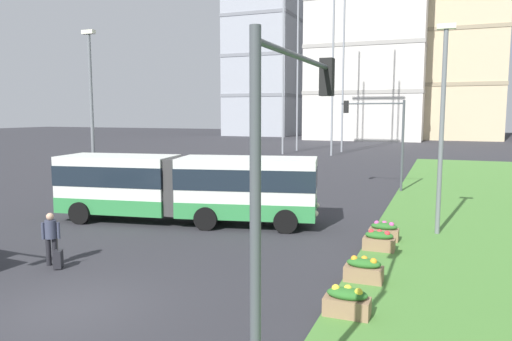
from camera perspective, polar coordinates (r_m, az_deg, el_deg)
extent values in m
plane|color=#2D2D33|center=(13.50, -21.18, -15.10)|extent=(260.00, 260.00, 0.00)
cube|color=#4C8438|center=(19.88, 27.95, -8.25)|extent=(10.00, 70.00, 0.08)
cube|color=silver|center=(21.15, -0.99, -1.92)|extent=(6.40, 3.76, 2.55)
cube|color=#338C47|center=(21.31, -0.99, -4.38)|extent=(6.43, 3.78, 0.70)
cube|color=#19232D|center=(21.08, -0.99, -0.78)|extent=(6.45, 3.81, 0.90)
cube|color=silver|center=(23.14, -15.96, -1.43)|extent=(5.53, 3.30, 2.55)
cube|color=#338C47|center=(23.28, -15.89, -3.68)|extent=(5.56, 3.33, 0.70)
cube|color=#19232D|center=(23.08, -16.00, -0.38)|extent=(5.58, 3.35, 0.90)
cylinder|color=#383838|center=(21.85, -8.77, -1.72)|extent=(2.40, 2.40, 2.45)
cylinder|color=black|center=(22.36, 4.13, -4.65)|extent=(1.04, 0.49, 1.00)
cylinder|color=black|center=(19.92, 3.54, -6.06)|extent=(1.04, 0.49, 1.00)
cylinder|color=black|center=(22.88, -4.42, -4.39)|extent=(1.04, 0.49, 1.00)
cylinder|color=black|center=(20.51, -6.02, -5.72)|extent=(1.04, 0.49, 1.00)
cylinder|color=black|center=(25.03, -17.15, -3.70)|extent=(1.03, 0.44, 1.00)
cylinder|color=black|center=(22.93, -20.21, -4.77)|extent=(1.03, 0.44, 1.00)
sphere|color=#F9EFC6|center=(21.90, 7.25, -4.13)|extent=(0.24, 0.24, 0.24)
sphere|color=#F9EFC6|center=(20.13, 7.11, -5.09)|extent=(0.24, 0.24, 0.24)
cube|color=#19234C|center=(32.39, -5.62, -0.95)|extent=(4.46, 1.95, 0.80)
cube|color=black|center=(32.37, -5.88, 0.29)|extent=(2.43, 1.76, 0.60)
cylinder|color=black|center=(32.65, -2.56, -1.33)|extent=(0.65, 0.24, 0.64)
cylinder|color=black|center=(31.01, -3.81, -1.77)|extent=(0.65, 0.24, 0.64)
cylinder|color=black|center=(33.88, -7.27, -1.08)|extent=(0.65, 0.24, 0.64)
cylinder|color=black|center=(32.30, -8.71, -1.49)|extent=(0.65, 0.24, 0.64)
cylinder|color=black|center=(17.21, -23.44, -8.87)|extent=(0.16, 0.16, 0.90)
cylinder|color=black|center=(17.16, -22.79, -8.88)|extent=(0.16, 0.16, 0.90)
cylinder|color=#383D51|center=(17.00, -23.23, -6.44)|extent=(0.36, 0.36, 0.60)
sphere|color=tan|center=(16.91, -23.30, -5.05)|extent=(0.24, 0.24, 0.24)
cylinder|color=#383D51|center=(17.08, -24.01, -6.59)|extent=(0.10, 0.10, 0.55)
cylinder|color=#383D51|center=(16.95, -22.44, -6.61)|extent=(0.10, 0.10, 0.55)
cube|color=#232328|center=(16.78, -22.46, -9.72)|extent=(0.39, 0.43, 0.56)
cylinder|color=black|center=(16.65, -22.54, -8.10)|extent=(0.03, 0.03, 0.40)
cube|color=#937051|center=(12.21, 10.75, -15.61)|extent=(1.10, 0.56, 0.44)
ellipsoid|color=#2D6B28|center=(12.09, 10.79, -14.21)|extent=(0.99, 0.50, 0.28)
sphere|color=yellow|center=(12.11, 9.46, -13.65)|extent=(0.20, 0.20, 0.20)
sphere|color=yellow|center=(12.13, 10.87, -13.64)|extent=(0.20, 0.20, 0.20)
sphere|color=yellow|center=(11.96, 12.10, -13.97)|extent=(0.20, 0.20, 0.20)
cube|color=#937051|center=(14.57, 12.67, -11.90)|extent=(1.10, 0.56, 0.44)
ellipsoid|color=#2D6B28|center=(14.47, 12.71, -10.70)|extent=(0.99, 0.50, 0.28)
sphere|color=orange|center=(14.48, 11.61, -10.24)|extent=(0.20, 0.20, 0.20)
sphere|color=orange|center=(14.52, 12.77, -10.23)|extent=(0.20, 0.20, 0.20)
sphere|color=orange|center=(14.35, 13.80, -10.47)|extent=(0.20, 0.20, 0.20)
cube|color=#937051|center=(17.84, 14.40, -8.47)|extent=(1.10, 0.56, 0.44)
ellipsoid|color=#2D6B28|center=(17.76, 14.43, -7.47)|extent=(0.99, 0.50, 0.28)
sphere|color=red|center=(17.77, 13.54, -7.10)|extent=(0.20, 0.20, 0.20)
sphere|color=red|center=(17.81, 14.47, -7.10)|extent=(0.20, 0.20, 0.20)
sphere|color=red|center=(17.65, 15.33, -7.25)|extent=(0.20, 0.20, 0.20)
cube|color=#937051|center=(19.26, 14.95, -7.35)|extent=(1.10, 0.56, 0.44)
ellipsoid|color=#2D6B28|center=(19.18, 14.98, -6.42)|extent=(0.99, 0.50, 0.28)
sphere|color=#D14C99|center=(19.19, 14.16, -6.09)|extent=(0.20, 0.20, 0.20)
sphere|color=#D14C99|center=(19.24, 15.02, -6.08)|extent=(0.20, 0.20, 0.20)
sphere|color=#D14C99|center=(19.07, 15.81, -6.22)|extent=(0.20, 0.20, 0.20)
cylinder|color=#474C51|center=(31.28, 17.02, 2.74)|extent=(0.16, 0.16, 5.76)
cylinder|color=#474C51|center=(31.43, 13.64, 7.75)|extent=(3.87, 0.10, 0.10)
cube|color=black|center=(31.69, 10.67, 7.45)|extent=(0.28, 0.28, 0.80)
sphere|color=red|center=(31.70, 10.68, 7.90)|extent=(0.16, 0.16, 0.16)
sphere|color=yellow|center=(31.69, 10.67, 7.43)|extent=(0.16, 0.16, 0.16)
sphere|color=green|center=(31.69, 10.66, 6.96)|extent=(0.16, 0.16, 0.16)
cylinder|color=#474C51|center=(6.84, -0.08, -9.13)|extent=(0.16, 0.16, 6.11)
cylinder|color=#474C51|center=(8.76, 5.48, 13.16)|extent=(0.10, 4.50, 0.10)
cube|color=black|center=(10.62, 8.42, 10.92)|extent=(0.28, 0.28, 0.80)
sphere|color=red|center=(10.64, 8.45, 12.26)|extent=(0.16, 0.16, 0.16)
sphere|color=yellow|center=(10.62, 8.42, 10.86)|extent=(0.16, 0.16, 0.16)
sphere|color=green|center=(10.61, 8.40, 9.46)|extent=(0.16, 0.16, 0.16)
cylinder|color=slate|center=(26.52, -18.91, 5.46)|extent=(0.18, 0.18, 8.96)
cube|color=white|center=(26.83, -19.30, 15.27)|extent=(0.70, 0.28, 0.20)
cylinder|color=slate|center=(20.43, 21.19, 3.98)|extent=(0.18, 0.18, 8.18)
cube|color=white|center=(20.69, 21.70, 15.64)|extent=(0.70, 0.28, 0.20)
cube|color=#9EA3AD|center=(114.25, 1.41, 17.18)|extent=(14.70, 19.59, 51.05)
cube|color=gray|center=(112.45, 1.38, 8.80)|extent=(14.90, 19.79, 0.70)
cube|color=gray|center=(113.07, 1.40, 13.11)|extent=(14.90, 19.79, 0.70)
cube|color=gray|center=(114.32, 1.41, 17.35)|extent=(14.90, 19.79, 0.70)
cube|color=silver|center=(98.32, 13.40, 15.97)|extent=(21.05, 19.49, 41.82)
cube|color=#A4A099|center=(97.09, 13.20, 8.86)|extent=(21.25, 19.69, 0.70)
cube|color=#A4A099|center=(97.77, 13.33, 13.76)|extent=(21.25, 19.69, 0.70)
cube|color=#A4A099|center=(99.16, 13.47, 18.56)|extent=(21.25, 19.69, 0.70)
cube|color=beige|center=(102.96, 23.04, 14.49)|extent=(15.90, 16.03, 39.31)
cube|color=#9C8D6E|center=(102.04, 22.79, 9.22)|extent=(16.10, 16.23, 0.70)
cube|color=#9C8D6E|center=(103.01, 23.05, 14.69)|extent=(16.10, 16.23, 0.70)
cylinder|color=gray|center=(64.02, 10.49, 19.01)|extent=(0.24, 0.24, 37.19)
cylinder|color=gray|center=(65.44, 5.04, 18.83)|extent=(0.24, 0.24, 37.19)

